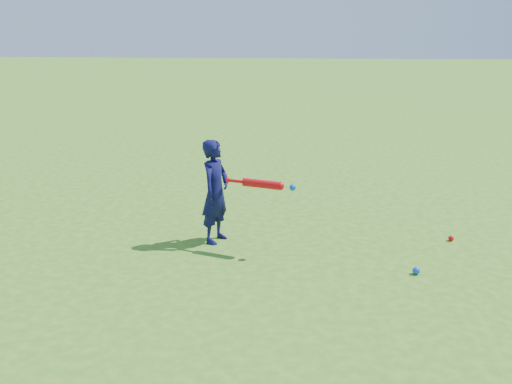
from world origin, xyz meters
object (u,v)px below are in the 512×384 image
Objects in this scene: ground_ball_red at (451,238)px; ground_ball_blue at (416,271)px; child at (215,192)px; bat_swing at (265,184)px.

ground_ball_blue is at bearing -119.93° from ground_ball_red.
bat_swing is at bearing -92.11° from child.
bat_swing is (-2.13, -0.49, 0.73)m from ground_ball_red.
ground_ball_blue reaches higher than ground_ball_red.
bat_swing is (0.58, -0.24, 0.17)m from child.
child is 0.65m from bat_swing.
child is at bearing 161.00° from ground_ball_blue.
child is 18.12× the size of ground_ball_red.
ground_ball_red is (2.71, 0.25, -0.56)m from child.
bat_swing is at bearing 162.32° from ground_ball_blue.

